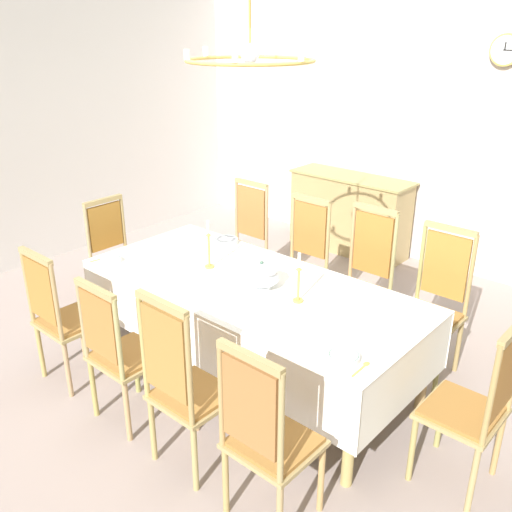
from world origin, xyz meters
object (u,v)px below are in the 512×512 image
chair_head_west (116,254)px  chandelier (250,59)px  candlestick_west (209,248)px  bowl_far_left (226,241)px  chair_north_a (243,240)px  sideboard (349,213)px  chair_south_b (120,350)px  spoon_secondary (364,366)px  chair_north_c (363,278)px  candlestick_east (298,282)px  dining_table (251,293)px  chair_head_east (475,404)px  chair_north_d (434,302)px  bowl_near_right (344,357)px  chair_south_a (62,315)px  chair_north_b (301,260)px  bowl_near_left (111,260)px  spoon_primary (106,258)px  mounted_clock (506,50)px  chair_south_d (266,435)px  soup_tureen (262,275)px  chair_south_c (184,384)px

chair_head_west → chandelier: 2.44m
chair_head_west → candlestick_west: (1.25, 0.00, 0.39)m
chair_head_west → bowl_far_left: (0.99, 0.45, 0.25)m
chair_north_a → chandelier: size_ratio=1.37×
bowl_far_left → sideboard: size_ratio=0.14×
chair_south_b → spoon_secondary: bearing=22.2°
chair_north_a → candlestick_west: bearing=119.5°
chair_north_c → candlestick_east: bearing=94.4°
dining_table → candlestick_east: (0.43, 0.00, 0.22)m
chair_head_east → sideboard: 3.70m
spoon_secondary → candlestick_west: bearing=165.2°
dining_table → bowl_far_left: 0.83m
chair_north_d → chandelier: 2.22m
chair_north_d → bowl_near_right: chair_north_d is taller
chair_south_a → candlestick_west: (0.55, 0.97, 0.38)m
dining_table → chair_north_d: bearing=44.9°
sideboard → chair_south_b: bearing=99.0°
dining_table → chair_north_d: size_ratio=2.22×
chair_north_b → chair_head_east: size_ratio=1.02×
candlestick_west → bowl_far_left: candlestick_west is taller
chair_south_b → sideboard: bearing=99.0°
chair_north_b → chair_head_west: 1.71m
bowl_near_left → spoon_primary: (-0.10, 0.03, -0.02)m
chair_head_west → mounted_clock: (2.23, 2.92, 1.74)m
chair_south_d → bowl_far_left: bearing=139.6°
chair_north_d → sideboard: chair_north_d is taller
chair_north_b → spoon_primary: size_ratio=6.39×
chair_south_a → spoon_primary: bearing=110.6°
chair_north_d → chair_head_east: (0.70, -0.98, -0.02)m
chair_south_b → chair_head_west: chair_south_b is taller
spoon_primary → chandelier: size_ratio=0.21×
dining_table → chair_north_b: size_ratio=2.27×
chair_south_a → chair_north_c: size_ratio=0.92×
bowl_near_right → mounted_clock: size_ratio=0.62×
chair_head_east → chair_south_d: bearing=144.2°
chair_south_b → candlestick_west: bearing=98.8°
bowl_near_left → chair_head_west: bearing=143.0°
candlestick_west → sideboard: (-0.43, 2.68, -0.48)m
spoon_secondary → chandelier: (-1.18, 0.37, 1.54)m
chair_north_c → soup_tureen: chair_north_c is taller
chair_south_b → chair_head_east: bearing=26.3°
chair_south_d → mounted_clock: (-0.44, 3.90, 1.72)m
chair_head_west → spoon_secondary: (2.86, -0.37, 0.23)m
chair_north_a → mounted_clock: 3.01m
chair_north_d → bowl_far_left: chair_north_d is taller
spoon_secondary → chair_south_c: bearing=-145.5°
chair_north_b → spoon_primary: (-0.91, -1.40, 0.21)m
chair_south_d → chair_head_west: size_ratio=1.07×
chair_south_b → chair_north_d: 2.32m
bowl_far_left → sideboard: 2.27m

